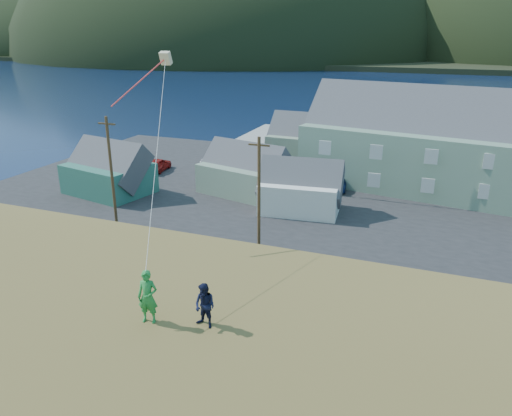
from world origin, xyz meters
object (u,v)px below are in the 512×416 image
at_px(wharf, 332,141).
at_px(lodge, 488,149).
at_px(shed_palegreen_near, 244,171).
at_px(shed_white, 301,188).
at_px(kite_flyer_navy, 205,306).
at_px(kite_flyer_green, 148,297).
at_px(shed_teal, 108,170).
at_px(shed_palegreen_far, 314,140).

xyz_separation_m(wharf, lodge, (19.50, -18.38, 4.49)).
height_order(wharf, shed_palegreen_near, shed_palegreen_near).
xyz_separation_m(shed_white, kite_flyer_navy, (5.50, -29.89, 5.62)).
height_order(wharf, lodge, lodge).
bearing_deg(kite_flyer_green, shed_palegreen_near, 95.84).
xyz_separation_m(shed_teal, shed_palegreen_far, (16.22, 19.61, 0.36)).
bearing_deg(shed_teal, kite_flyer_navy, -36.36).
height_order(shed_palegreen_near, shed_white, shed_palegreen_near).
distance_m(wharf, lodge, 27.17).
bearing_deg(shed_teal, shed_palegreen_near, 32.75).
bearing_deg(shed_palegreen_near, shed_teal, -145.06).
xyz_separation_m(wharf, shed_white, (3.72, -29.16, 1.87)).
xyz_separation_m(lodge, shed_teal, (-35.52, -12.63, -2.44)).
bearing_deg(wharf, shed_palegreen_near, -96.93).
distance_m(wharf, shed_white, 29.45).
distance_m(shed_white, kite_flyer_navy, 30.91).
height_order(shed_palegreen_near, kite_flyer_navy, kite_flyer_navy).
bearing_deg(shed_palegreen_near, lodge, 32.53).
height_order(lodge, shed_teal, lodge).
distance_m(shed_white, kite_flyer_green, 31.06).
relative_size(shed_teal, shed_palegreen_far, 0.84).
distance_m(shed_teal, kite_flyer_green, 37.29).
bearing_deg(shed_white, wharf, 91.17).
xyz_separation_m(lodge, shed_white, (-15.77, -10.78, -2.63)).
xyz_separation_m(wharf, kite_flyer_navy, (9.23, -59.05, 7.49)).
bearing_deg(kite_flyer_navy, shed_teal, 144.01).
bearing_deg(wharf, shed_white, -82.72).
relative_size(lodge, kite_flyer_navy, 25.57).
distance_m(shed_teal, shed_white, 19.83).
bearing_deg(wharf, kite_flyer_navy, -81.12).
xyz_separation_m(shed_palegreen_near, shed_palegreen_far, (3.37, 14.65, 0.45)).
distance_m(lodge, shed_palegreen_far, 20.63).
height_order(shed_palegreen_near, shed_palegreen_far, shed_palegreen_far).
height_order(wharf, shed_palegreen_far, shed_palegreen_far).
distance_m(wharf, shed_palegreen_far, 11.65).
relative_size(shed_palegreen_far, kite_flyer_green, 6.34).
bearing_deg(shed_palegreen_near, shed_palegreen_far, 90.90).
relative_size(shed_teal, kite_flyer_navy, 6.42).
distance_m(shed_teal, shed_palegreen_far, 25.45).
xyz_separation_m(shed_palegreen_near, kite_flyer_navy, (12.39, -33.01, 5.53)).
bearing_deg(wharf, shed_palegreen_far, -89.00).
distance_m(kite_flyer_green, kite_flyer_navy, 1.85).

